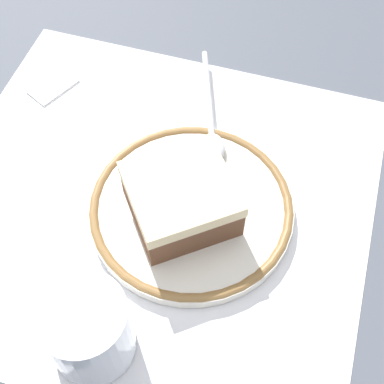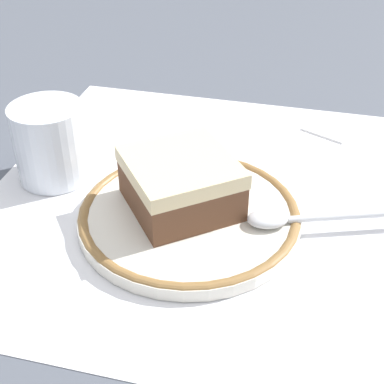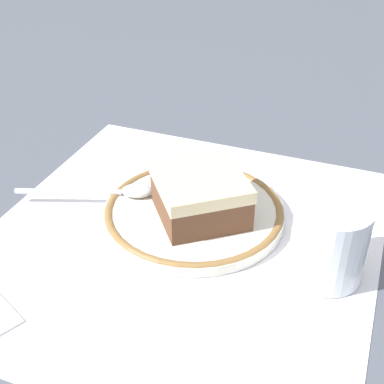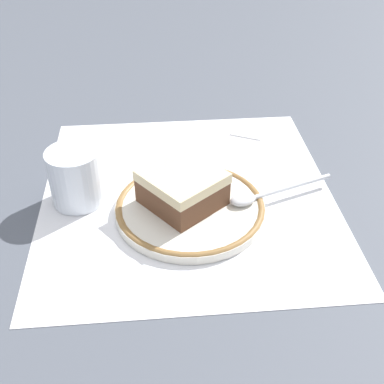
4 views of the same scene
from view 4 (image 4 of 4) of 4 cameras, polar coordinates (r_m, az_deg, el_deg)
ground_plane at (r=0.65m, az=-0.51°, el=-0.32°), size 2.40×2.40×0.00m
placemat at (r=0.65m, az=-0.51°, el=-0.27°), size 0.40×0.38×0.00m
plate at (r=0.61m, az=-0.00°, el=-1.81°), size 0.19×0.19×0.01m
cake_slice at (r=0.60m, az=-1.13°, el=0.53°), size 0.12×0.12×0.05m
spoon at (r=0.62m, az=7.92°, el=-0.34°), size 0.06×0.14×0.01m
cup at (r=0.64m, az=-13.27°, el=1.52°), size 0.07×0.07×0.07m
napkin at (r=0.73m, az=-6.26°, el=4.56°), size 0.15×0.14×0.00m
sugar_packet at (r=0.78m, az=6.49°, el=7.01°), size 0.05×0.06×0.01m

